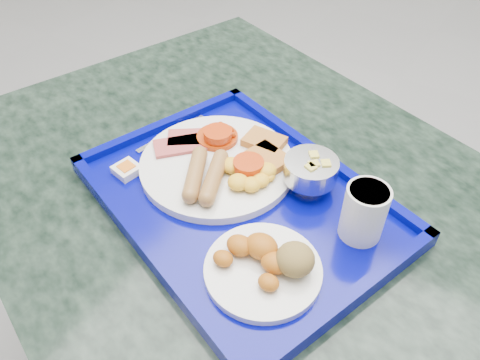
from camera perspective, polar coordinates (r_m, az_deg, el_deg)
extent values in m
plane|color=gray|center=(1.70, 4.90, -7.69)|extent=(6.00, 6.00, 0.00)
cylinder|color=gray|center=(1.08, 2.46, -17.32)|extent=(0.11, 0.11, 0.69)
cube|color=black|center=(0.79, 3.24, -4.23)|extent=(1.41, 1.17, 0.04)
cube|color=#020580|center=(0.77, 0.00, -2.62)|extent=(0.59, 0.51, 0.02)
cube|color=#020580|center=(0.85, 9.35, 3.31)|extent=(0.48, 0.18, 0.01)
cube|color=#020580|center=(0.70, -11.43, -8.00)|extent=(0.48, 0.18, 0.01)
cube|color=#020580|center=(0.65, 13.40, -13.65)|extent=(0.14, 0.35, 0.01)
cube|color=#020580|center=(0.91, -9.35, 6.66)|extent=(0.14, 0.35, 0.01)
cylinder|color=white|center=(0.81, -2.80, 1.93)|extent=(0.27, 0.27, 0.01)
cube|color=#C34E4F|center=(0.86, -5.74, 5.15)|extent=(0.10, 0.09, 0.01)
cube|color=#C34E4F|center=(0.84, -7.35, 4.21)|extent=(0.10, 0.10, 0.01)
cylinder|color=#AB3407|center=(0.85, -2.78, 5.24)|extent=(0.07, 0.07, 0.01)
sphere|color=#AB3407|center=(0.87, -2.38, 6.76)|extent=(0.01, 0.01, 0.01)
sphere|color=#AB3407|center=(0.83, -2.25, 4.96)|extent=(0.01, 0.01, 0.01)
sphere|color=#AB3407|center=(0.84, -2.26, 5.50)|extent=(0.01, 0.01, 0.01)
sphere|color=#AB3407|center=(0.86, -2.70, 6.16)|extent=(0.01, 0.01, 0.01)
sphere|color=#AB3407|center=(0.85, -1.09, 6.09)|extent=(0.01, 0.01, 0.01)
sphere|color=#AB3407|center=(0.84, -2.82, 5.38)|extent=(0.01, 0.01, 0.01)
sphere|color=#AB3407|center=(0.83, -2.70, 4.95)|extent=(0.01, 0.01, 0.01)
sphere|color=#AB3407|center=(0.84, -0.90, 5.51)|extent=(0.01, 0.01, 0.01)
sphere|color=#AB3407|center=(0.84, -2.45, 5.04)|extent=(0.01, 0.01, 0.01)
sphere|color=#AB3407|center=(0.85, -3.71, 5.94)|extent=(0.01, 0.01, 0.01)
sphere|color=#AB3407|center=(0.84, -3.66, 5.07)|extent=(0.01, 0.01, 0.01)
cube|color=#BE732F|center=(0.84, 2.97, 4.74)|extent=(0.07, 0.05, 0.01)
cube|color=#BE732F|center=(0.80, 3.47, 2.71)|extent=(0.08, 0.07, 0.01)
cylinder|color=brown|center=(0.77, -5.48, 0.78)|extent=(0.07, 0.10, 0.03)
cylinder|color=brown|center=(0.76, -3.18, 0.39)|extent=(0.06, 0.10, 0.03)
ellipsoid|color=yellow|center=(0.78, 1.40, 1.35)|extent=(0.03, 0.03, 0.02)
ellipsoid|color=yellow|center=(0.77, 3.52, 0.46)|extent=(0.02, 0.02, 0.01)
ellipsoid|color=yellow|center=(0.78, -1.03, 1.81)|extent=(0.03, 0.03, 0.02)
ellipsoid|color=yellow|center=(0.78, 2.53, 1.55)|extent=(0.02, 0.02, 0.01)
ellipsoid|color=yellow|center=(0.75, -0.21, -0.25)|extent=(0.03, 0.03, 0.02)
ellipsoid|color=yellow|center=(0.77, 3.23, 1.18)|extent=(0.03, 0.03, 0.02)
ellipsoid|color=yellow|center=(0.76, 2.53, -0.03)|extent=(0.03, 0.03, 0.02)
ellipsoid|color=yellow|center=(0.78, -0.26, 1.63)|extent=(0.02, 0.02, 0.02)
ellipsoid|color=yellow|center=(0.75, 1.38, -0.55)|extent=(0.03, 0.03, 0.02)
cylinder|color=#AF2504|center=(0.84, -2.72, 5.62)|extent=(0.05, 0.05, 0.01)
cylinder|color=#AF2504|center=(0.77, 1.04, 1.89)|extent=(0.05, 0.05, 0.01)
cylinder|color=white|center=(0.66, 2.80, -10.91)|extent=(0.16, 0.16, 0.01)
ellipsoid|color=#C06516|center=(0.63, 3.50, -12.36)|extent=(0.03, 0.03, 0.02)
ellipsoid|color=#C06516|center=(0.65, 4.20, -10.03)|extent=(0.04, 0.03, 0.03)
ellipsoid|color=#C06516|center=(0.66, 2.64, -8.07)|extent=(0.05, 0.04, 0.03)
ellipsoid|color=#C06516|center=(0.66, -0.05, -7.96)|extent=(0.04, 0.03, 0.03)
ellipsoid|color=#C06516|center=(0.65, -2.09, -9.53)|extent=(0.03, 0.03, 0.02)
ellipsoid|color=olive|center=(0.64, 6.73, -9.57)|extent=(0.05, 0.05, 0.04)
cylinder|color=#B2B2B4|center=(0.79, 8.34, -0.78)|extent=(0.05, 0.05, 0.01)
cylinder|color=#B2B2B4|center=(0.78, 8.43, -0.16)|extent=(0.02, 0.02, 0.02)
cylinder|color=#B2B2B4|center=(0.76, 8.63, 1.29)|extent=(0.09, 0.09, 0.03)
cube|color=#E0D455|center=(0.75, 10.39, 1.78)|extent=(0.02, 0.02, 0.01)
cube|color=#E0D455|center=(0.74, 8.60, 1.33)|extent=(0.02, 0.02, 0.01)
cube|color=#E0D455|center=(0.75, 8.96, 1.70)|extent=(0.02, 0.02, 0.01)
cube|color=#E0D455|center=(0.76, 8.96, 2.83)|extent=(0.02, 0.02, 0.01)
cylinder|color=silver|center=(0.70, 14.88, -3.85)|extent=(0.06, 0.06, 0.09)
cylinder|color=#DA570C|center=(0.67, 15.47, -1.55)|extent=(0.06, 0.06, 0.01)
cube|color=#B2B2B4|center=(0.87, -8.18, 4.44)|extent=(0.05, 0.13, 0.00)
ellipsoid|color=#B2B2B4|center=(0.91, -3.55, 6.86)|extent=(0.04, 0.05, 0.01)
cube|color=#B2B2B4|center=(0.90, -8.35, 5.63)|extent=(0.05, 0.16, 0.00)
cube|color=white|center=(0.82, -13.63, 1.23)|extent=(0.05, 0.05, 0.01)
cube|color=orange|center=(0.82, -13.72, 1.65)|extent=(0.03, 0.03, 0.00)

